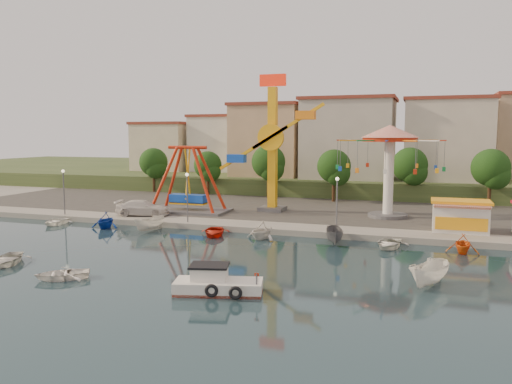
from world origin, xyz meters
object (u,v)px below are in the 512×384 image
at_px(wave_swinger, 389,150).
at_px(skiff, 430,274).
at_px(pirate_ship_ride, 188,181).
at_px(van, 143,208).
at_px(kamikaze_tower, 276,148).
at_px(cabin_motorboat, 216,285).
at_px(rowboat_a, 7,259).

distance_m(wave_swinger, skiff, 25.55).
xyz_separation_m(pirate_ship_ride, van, (-3.66, -4.38, -2.91)).
xyz_separation_m(kamikaze_tower, cabin_motorboat, (4.93, -29.82, -7.84)).
relative_size(rowboat_a, skiff, 0.91).
bearing_deg(skiff, rowboat_a, -147.18).
height_order(pirate_ship_ride, kamikaze_tower, kamikaze_tower).
distance_m(wave_swinger, cabin_motorboat, 31.82).
xyz_separation_m(pirate_ship_ride, cabin_motorboat, (14.93, -26.24, -3.88)).
bearing_deg(skiff, van, 177.36).
xyz_separation_m(pirate_ship_ride, rowboat_a, (-3.09, -24.96, -3.98)).
xyz_separation_m(kamikaze_tower, wave_swinger, (13.32, -0.10, -0.16)).
height_order(cabin_motorboat, van, van).
height_order(rowboat_a, skiff, skiff).
xyz_separation_m(wave_swinger, rowboat_a, (-26.40, -28.44, -7.78)).
height_order(kamikaze_tower, wave_swinger, kamikaze_tower).
distance_m(cabin_motorboat, van, 28.72).
xyz_separation_m(cabin_motorboat, skiff, (12.71, 5.63, 0.33)).
bearing_deg(pirate_ship_ride, wave_swinger, 8.49).
bearing_deg(wave_swinger, pirate_ship_ride, -171.51).
relative_size(wave_swinger, skiff, 2.63).
xyz_separation_m(cabin_motorboat, rowboat_a, (-18.02, 1.28, -0.10)).
bearing_deg(skiff, kamikaze_tower, 150.87).
relative_size(pirate_ship_ride, kamikaze_tower, 0.61).
bearing_deg(kamikaze_tower, cabin_motorboat, -80.61).
height_order(pirate_ship_ride, cabin_motorboat, pirate_ship_ride).
bearing_deg(pirate_ship_ride, van, -129.94).
height_order(skiff, van, van).
distance_m(pirate_ship_ride, skiff, 34.66).
bearing_deg(pirate_ship_ride, kamikaze_tower, 19.70).
height_order(pirate_ship_ride, van, pirate_ship_ride).
xyz_separation_m(rowboat_a, skiff, (30.73, 4.35, 0.43)).
relative_size(pirate_ship_ride, rowboat_a, 2.49).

